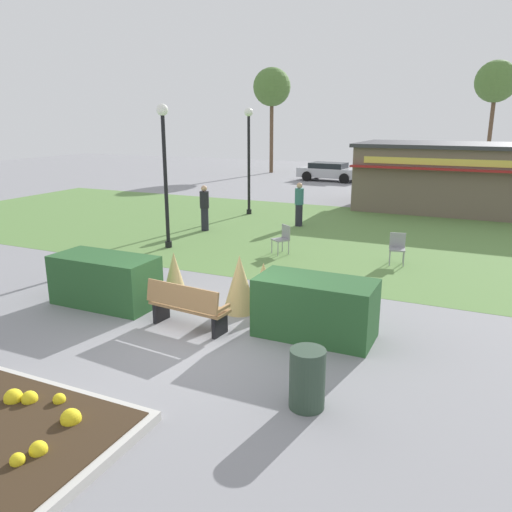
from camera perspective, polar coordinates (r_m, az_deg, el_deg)
ground_plane at (r=9.71m, az=-6.00°, el=-9.53°), size 80.00×80.00×0.00m
lawn_patch at (r=18.35m, az=9.69°, el=2.26°), size 36.00×12.00×0.01m
flower_bed at (r=7.74m, az=-26.27°, el=-17.30°), size 3.26×2.39×0.33m
park_bench at (r=10.10m, az=-7.79°, el=-5.62°), size 1.74×0.69×0.95m
hedge_left at (r=11.81m, az=-16.61°, el=-2.64°), size 2.36×1.10×1.12m
hedge_right at (r=9.74m, az=6.69°, el=-5.83°), size 2.24×1.10×1.14m
ornamental_grass_behind_left at (r=10.87m, az=-1.85°, el=-3.12°), size 0.73×0.73×1.26m
ornamental_grass_behind_right at (r=12.12m, az=-9.18°, el=-1.94°), size 0.57×0.57×1.03m
ornamental_grass_behind_center at (r=11.07m, az=2.18°, el=-3.74°), size 0.74×0.74×0.91m
ornamental_grass_behind_far at (r=11.31m, az=0.85°, el=-3.15°), size 0.67×0.67×0.97m
lamppost_mid at (r=16.26m, az=-10.26°, el=10.60°), size 0.36×0.36×4.49m
lamppost_far at (r=21.98m, az=-0.82°, el=11.98°), size 0.36×0.36×4.49m
trash_bin at (r=7.49m, az=5.80°, el=-13.59°), size 0.52×0.52×0.90m
food_kiosk at (r=24.92m, az=23.48°, el=8.11°), size 10.32×5.25×2.99m
cafe_chair_west at (r=15.04m, az=15.63°, el=1.10°), size 0.51×0.51×0.89m
cafe_chair_east at (r=15.62m, az=3.04°, el=2.16°), size 0.62×0.62×0.89m
person_strolling at (r=19.68m, az=4.88°, el=5.84°), size 0.34×0.34×1.69m
person_standing at (r=18.91m, az=-5.82°, el=5.43°), size 0.34×0.34×1.69m
parked_car_west_slot at (r=34.78m, az=8.30°, el=9.44°), size 4.30×2.25×1.20m
tree_left_bg at (r=39.71m, az=1.80°, el=18.41°), size 2.80×2.80×7.73m
tree_right_bg at (r=39.94m, az=25.41°, el=17.24°), size 2.80×2.80×7.90m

